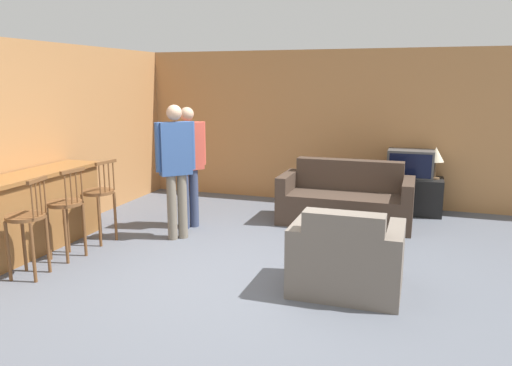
{
  "coord_description": "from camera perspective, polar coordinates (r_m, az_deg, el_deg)",
  "views": [
    {
      "loc": [
        1.73,
        -4.82,
        2.1
      ],
      "look_at": [
        -0.18,
        0.9,
        0.85
      ],
      "focal_mm": 35.0,
      "sensor_mm": 36.0,
      "label": 1
    }
  ],
  "objects": [
    {
      "name": "book_on_table",
      "position": [
        6.21,
        11.55,
        -4.44
      ],
      "size": [
        0.21,
        0.18,
        0.02
      ],
      "color": "maroon",
      "rests_on": "coffee_table"
    },
    {
      "name": "bar_chair_far",
      "position": [
        6.8,
        -17.5,
        -1.66
      ],
      "size": [
        0.47,
        0.47,
        1.1
      ],
      "color": "brown",
      "rests_on": "ground_plane"
    },
    {
      "name": "couch_far",
      "position": [
        7.53,
        10.22,
        -2.09
      ],
      "size": [
        1.92,
        0.87,
        0.91
      ],
      "color": "#423328",
      "rests_on": "ground_plane"
    },
    {
      "name": "wall_back",
      "position": [
        8.73,
        6.95,
        6.37
      ],
      "size": [
        9.4,
        0.08,
        2.6
      ],
      "color": "#B27A47",
      "rests_on": "ground_plane"
    },
    {
      "name": "armchair_near",
      "position": [
        5.12,
        10.27,
        -8.73
      ],
      "size": [
        1.08,
        0.82,
        0.89
      ],
      "color": "#70665B",
      "rests_on": "ground_plane"
    },
    {
      "name": "wall_left",
      "position": [
        7.89,
        -19.7,
        5.2
      ],
      "size": [
        0.08,
        8.7,
        2.6
      ],
      "color": "#B27A47",
      "rests_on": "ground_plane"
    },
    {
      "name": "bar_chair_mid",
      "position": [
        6.3,
        -20.9,
        -2.91
      ],
      "size": [
        0.46,
        0.46,
        1.1
      ],
      "color": "brown",
      "rests_on": "ground_plane"
    },
    {
      "name": "person_by_counter",
      "position": [
        6.62,
        -9.16,
        2.21
      ],
      "size": [
        0.41,
        0.41,
        1.79
      ],
      "color": "#756B5B",
      "rests_on": "ground_plane"
    },
    {
      "name": "ground_plane",
      "position": [
        5.54,
        -1.25,
        -10.59
      ],
      "size": [
        24.0,
        24.0,
        0.0
      ],
      "primitive_type": "plane",
      "color": "#565B66"
    },
    {
      "name": "coffee_table",
      "position": [
        6.32,
        10.56,
        -4.76
      ],
      "size": [
        0.63,
        0.91,
        0.39
      ],
      "color": "#472D1E",
      "rests_on": "ground_plane"
    },
    {
      "name": "person_by_window",
      "position": [
        7.13,
        -7.77,
        2.59
      ],
      "size": [
        0.4,
        0.46,
        1.73
      ],
      "color": "#384260",
      "rests_on": "ground_plane"
    },
    {
      "name": "table_lamp",
      "position": [
        8.24,
        19.86,
        2.96
      ],
      "size": [
        0.25,
        0.25,
        0.5
      ],
      "color": "brown",
      "rests_on": "tv_unit"
    },
    {
      "name": "tv",
      "position": [
        8.26,
        17.24,
        2.11
      ],
      "size": [
        0.7,
        0.42,
        0.44
      ],
      "color": "#4C4C4C",
      "rests_on": "tv_unit"
    },
    {
      "name": "tv_unit",
      "position": [
        8.36,
        17.03,
        -1.33
      ],
      "size": [
        1.03,
        0.54,
        0.58
      ],
      "color": "black",
      "rests_on": "ground_plane"
    },
    {
      "name": "bar_counter",
      "position": [
        6.71,
        -24.62,
        -3.2
      ],
      "size": [
        0.55,
        2.25,
        0.98
      ],
      "color": "brown",
      "rests_on": "ground_plane"
    },
    {
      "name": "bar_chair_near",
      "position": [
        5.86,
        -24.67,
        -4.29
      ],
      "size": [
        0.47,
        0.47,
        1.1
      ],
      "color": "brown",
      "rests_on": "ground_plane"
    }
  ]
}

